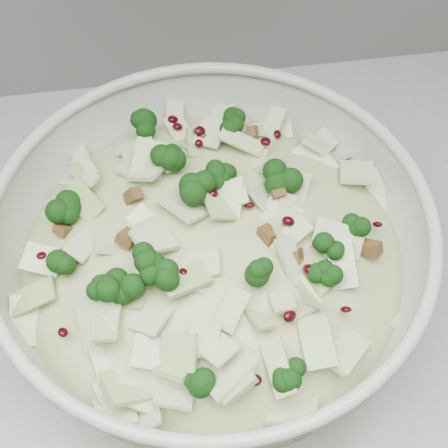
% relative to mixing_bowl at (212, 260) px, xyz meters
% --- Properties ---
extents(counter, '(3.60, 0.60, 0.90)m').
position_rel_mixing_bowl_xyz_m(counter, '(0.29, 0.10, -0.54)').
color(counter, beige).
rests_on(counter, floor).
extents(mixing_bowl, '(0.54, 0.54, 0.17)m').
position_rel_mixing_bowl_xyz_m(mixing_bowl, '(0.00, 0.00, 0.00)').
color(mixing_bowl, '#A7B7A7').
rests_on(mixing_bowl, counter).
extents(salad, '(0.50, 0.50, 0.17)m').
position_rel_mixing_bowl_xyz_m(salad, '(0.00, 0.00, 0.03)').
color(salad, tan).
rests_on(salad, mixing_bowl).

